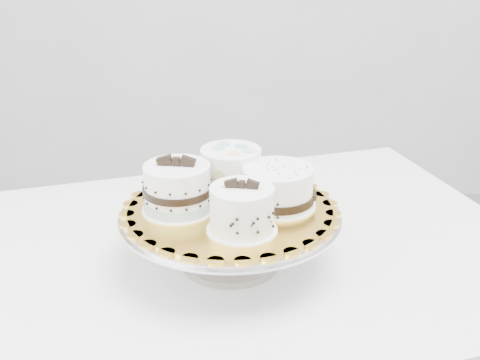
{
  "coord_description": "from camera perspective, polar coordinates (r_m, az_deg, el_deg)",
  "views": [
    {
      "loc": [
        -0.09,
        -0.95,
        1.3
      ],
      "look_at": [
        0.02,
        -0.04,
        0.91
      ],
      "focal_mm": 45.0,
      "sensor_mm": 36.0,
      "label": 1
    }
  ],
  "objects": [
    {
      "name": "cake_ribbon",
      "position": [
        1.02,
        3.67,
        -0.77
      ],
      "size": [
        0.14,
        0.13,
        0.07
      ],
      "rotation": [
        0.0,
        0.0,
        -0.09
      ],
      "color": "white",
      "rests_on": "cake_board"
    },
    {
      "name": "cake_swirl",
      "position": [
        0.93,
        0.18,
        -2.88
      ],
      "size": [
        0.12,
        0.12,
        0.09
      ],
      "rotation": [
        0.0,
        0.0,
        -0.26
      ],
      "color": "white",
      "rests_on": "cake_board"
    },
    {
      "name": "cake_stand",
      "position": [
        1.04,
        -0.93,
        -4.5
      ],
      "size": [
        0.38,
        0.38,
        0.1
      ],
      "color": "gray",
      "rests_on": "table"
    },
    {
      "name": "cake_banded",
      "position": [
        1.0,
        -5.94,
        -0.92
      ],
      "size": [
        0.13,
        0.13,
        0.1
      ],
      "rotation": [
        0.0,
        0.0,
        -0.24
      ],
      "color": "white",
      "rests_on": "cake_board"
    },
    {
      "name": "table",
      "position": [
        1.15,
        -2.45,
        -10.12
      ],
      "size": [
        1.3,
        0.99,
        0.75
      ],
      "rotation": [
        0.0,
        0.0,
        0.18
      ],
      "color": "white",
      "rests_on": "floor"
    },
    {
      "name": "cake_board",
      "position": [
        1.02,
        -0.94,
        -2.78
      ],
      "size": [
        0.46,
        0.46,
        0.01
      ],
      "primitive_type": "cylinder",
      "rotation": [
        0.0,
        0.0,
        0.43
      ],
      "color": "gold",
      "rests_on": "cake_stand"
    },
    {
      "name": "cake_dots",
      "position": [
        1.07,
        -0.88,
        1.0
      ],
      "size": [
        0.14,
        0.14,
        0.08
      ],
      "rotation": [
        0.0,
        0.0,
        0.43
      ],
      "color": "white",
      "rests_on": "cake_board"
    }
  ]
}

